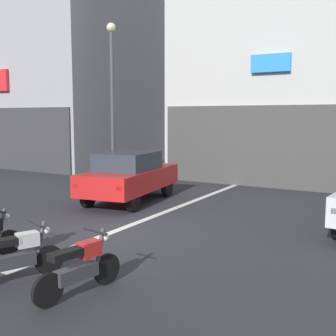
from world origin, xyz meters
name	(u,v)px	position (x,y,z in m)	size (l,w,h in m)	color
ground_plane	(108,234)	(0.00, 0.00, 0.00)	(120.00, 120.00, 0.00)	#2B2B30
lane_centre_line	(212,194)	(0.00, 6.00, 0.00)	(0.20, 18.00, 0.01)	silver
building_corner_left	(71,3)	(-12.04, 12.15, 9.49)	(8.82, 10.03, 19.01)	#9E9EA3
building_mid_block	(305,30)	(1.65, 12.14, 6.61)	(10.09, 7.66, 13.24)	silver
car_red_crossing_near	(129,175)	(-1.75, 3.37, 0.89)	(2.31, 4.30, 1.64)	black
street_lamp	(112,87)	(-4.34, 5.92, 3.93)	(0.36, 0.36, 6.40)	#47474C
motorcycle_white_row_left_mid	(17,255)	(0.49, -3.11, 0.46)	(0.75, 1.57, 0.98)	black
motorcycle_red_row_centre	(80,267)	(1.78, -3.00, 0.46)	(0.55, 1.66, 0.98)	black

